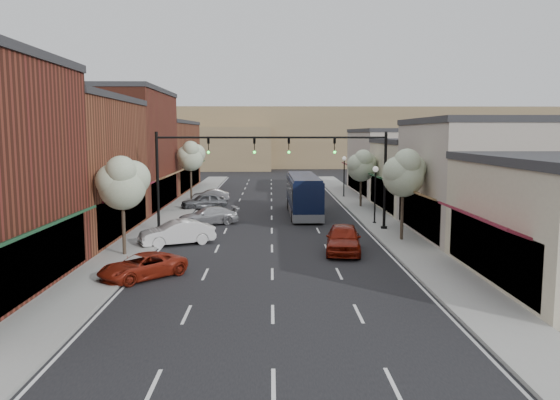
{
  "coord_description": "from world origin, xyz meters",
  "views": [
    {
      "loc": [
        -0.06,
        -30.2,
        6.89
      ],
      "look_at": [
        0.59,
        8.07,
        2.2
      ],
      "focal_mm": 35.0,
      "sensor_mm": 36.0,
      "label": 1
    }
  ],
  "objects_px": {
    "lamp_post_far": "(344,170)",
    "red_hatchback": "(343,239)",
    "lamp_post_near": "(375,185)",
    "coach_bus": "(303,194)",
    "parked_car_e": "(211,195)",
    "parked_car_b": "(177,233)",
    "signal_mast_left": "(191,166)",
    "tree_right_near": "(404,172)",
    "parked_car_a": "(142,266)",
    "tree_left_near": "(123,182)",
    "signal_mast_right": "(352,166)",
    "parked_car_d": "(204,201)",
    "parked_car_c": "(208,216)",
    "tree_left_far": "(191,156)",
    "tree_right_far": "(362,165)"
  },
  "relations": [
    {
      "from": "lamp_post_near",
      "to": "parked_car_d",
      "type": "bearing_deg",
      "value": 147.62
    },
    {
      "from": "parked_car_b",
      "to": "tree_right_near",
      "type": "bearing_deg",
      "value": 68.12
    },
    {
      "from": "tree_right_far",
      "to": "red_hatchback",
      "type": "relative_size",
      "value": 1.12
    },
    {
      "from": "red_hatchback",
      "to": "tree_left_far",
      "type": "bearing_deg",
      "value": 123.45
    },
    {
      "from": "signal_mast_right",
      "to": "red_hatchback",
      "type": "distance_m",
      "value": 8.29
    },
    {
      "from": "signal_mast_right",
      "to": "tree_right_near",
      "type": "height_order",
      "value": "signal_mast_right"
    },
    {
      "from": "tree_right_far",
      "to": "lamp_post_far",
      "type": "relative_size",
      "value": 1.22
    },
    {
      "from": "signal_mast_right",
      "to": "tree_right_far",
      "type": "height_order",
      "value": "signal_mast_right"
    },
    {
      "from": "tree_right_near",
      "to": "lamp_post_far",
      "type": "relative_size",
      "value": 1.34
    },
    {
      "from": "parked_car_a",
      "to": "parked_car_d",
      "type": "xyz_separation_m",
      "value": [
        -0.0,
        24.08,
        0.12
      ]
    },
    {
      "from": "parked_car_d",
      "to": "signal_mast_left",
      "type": "bearing_deg",
      "value": -19.27
    },
    {
      "from": "red_hatchback",
      "to": "signal_mast_right",
      "type": "bearing_deg",
      "value": 85.61
    },
    {
      "from": "signal_mast_right",
      "to": "parked_car_b",
      "type": "distance_m",
      "value": 13.05
    },
    {
      "from": "lamp_post_near",
      "to": "parked_car_a",
      "type": "bearing_deg",
      "value": -132.64
    },
    {
      "from": "tree_left_near",
      "to": "lamp_post_near",
      "type": "xyz_separation_m",
      "value": [
        16.05,
        10.56,
        -1.22
      ]
    },
    {
      "from": "signal_mast_right",
      "to": "parked_car_a",
      "type": "bearing_deg",
      "value": -132.94
    },
    {
      "from": "lamp_post_near",
      "to": "lamp_post_far",
      "type": "height_order",
      "value": "same"
    },
    {
      "from": "coach_bus",
      "to": "parked_car_e",
      "type": "relative_size",
      "value": 2.97
    },
    {
      "from": "signal_mast_left",
      "to": "parked_car_e",
      "type": "distance_m",
      "value": 17.51
    },
    {
      "from": "tree_right_far",
      "to": "parked_car_a",
      "type": "distance_m",
      "value": 28.82
    },
    {
      "from": "signal_mast_right",
      "to": "coach_bus",
      "type": "distance_m",
      "value": 8.62
    },
    {
      "from": "parked_car_e",
      "to": "parked_car_b",
      "type": "bearing_deg",
      "value": -6.73
    },
    {
      "from": "tree_left_near",
      "to": "signal_mast_left",
      "type": "bearing_deg",
      "value": 71.9
    },
    {
      "from": "tree_left_near",
      "to": "parked_car_a",
      "type": "height_order",
      "value": "tree_left_near"
    },
    {
      "from": "coach_bus",
      "to": "red_hatchback",
      "type": "distance_m",
      "value": 14.9
    },
    {
      "from": "parked_car_c",
      "to": "red_hatchback",
      "type": "bearing_deg",
      "value": 23.27
    },
    {
      "from": "tree_right_near",
      "to": "tree_right_far",
      "type": "height_order",
      "value": "tree_right_near"
    },
    {
      "from": "tree_left_near",
      "to": "parked_car_c",
      "type": "distance_m",
      "value": 11.9
    },
    {
      "from": "coach_bus",
      "to": "lamp_post_far",
      "type": "bearing_deg",
      "value": 66.88
    },
    {
      "from": "tree_right_near",
      "to": "parked_car_c",
      "type": "height_order",
      "value": "tree_right_near"
    },
    {
      "from": "tree_left_far",
      "to": "lamp_post_far",
      "type": "relative_size",
      "value": 1.38
    },
    {
      "from": "red_hatchback",
      "to": "parked_car_d",
      "type": "distance_m",
      "value": 21.27
    },
    {
      "from": "lamp_post_near",
      "to": "red_hatchback",
      "type": "relative_size",
      "value": 0.92
    },
    {
      "from": "signal_mast_right",
      "to": "tree_right_near",
      "type": "relative_size",
      "value": 1.38
    },
    {
      "from": "tree_right_far",
      "to": "parked_car_a",
      "type": "bearing_deg",
      "value": -120.55
    },
    {
      "from": "coach_bus",
      "to": "parked_car_b",
      "type": "distance_m",
      "value": 15.08
    },
    {
      "from": "lamp_post_near",
      "to": "parked_car_c",
      "type": "bearing_deg",
      "value": 178.77
    },
    {
      "from": "lamp_post_far",
      "to": "parked_car_e",
      "type": "relative_size",
      "value": 1.2
    },
    {
      "from": "red_hatchback",
      "to": "parked_car_d",
      "type": "height_order",
      "value": "red_hatchback"
    },
    {
      "from": "tree_right_near",
      "to": "lamp_post_near",
      "type": "xyz_separation_m",
      "value": [
        -0.55,
        6.56,
        -1.45
      ]
    },
    {
      "from": "signal_mast_left",
      "to": "parked_car_e",
      "type": "xyz_separation_m",
      "value": [
        -0.58,
        17.03,
        -4.01
      ]
    },
    {
      "from": "parked_car_a",
      "to": "parked_car_b",
      "type": "xyz_separation_m",
      "value": [
        0.3,
        7.94,
        0.17
      ]
    },
    {
      "from": "signal_mast_left",
      "to": "tree_right_near",
      "type": "xyz_separation_m",
      "value": [
        13.97,
        -4.05,
        -0.17
      ]
    },
    {
      "from": "lamp_post_near",
      "to": "coach_bus",
      "type": "relative_size",
      "value": 0.4
    },
    {
      "from": "lamp_post_far",
      "to": "red_hatchback",
      "type": "height_order",
      "value": "lamp_post_far"
    },
    {
      "from": "lamp_post_near",
      "to": "parked_car_e",
      "type": "height_order",
      "value": "lamp_post_near"
    },
    {
      "from": "parked_car_d",
      "to": "parked_car_e",
      "type": "bearing_deg",
      "value": 157.82
    },
    {
      "from": "signal_mast_right",
      "to": "tree_left_near",
      "type": "height_order",
      "value": "signal_mast_right"
    },
    {
      "from": "tree_left_far",
      "to": "coach_bus",
      "type": "bearing_deg",
      "value": -43.42
    },
    {
      "from": "parked_car_c",
      "to": "signal_mast_left",
      "type": "bearing_deg",
      "value": -34.38
    }
  ]
}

